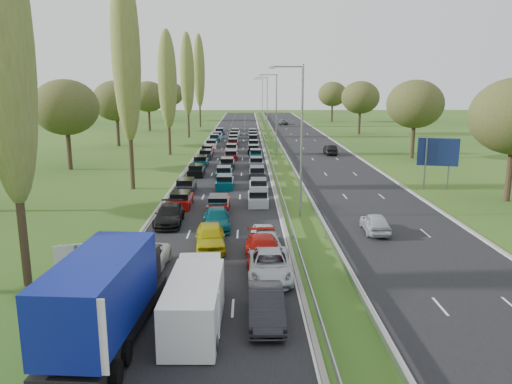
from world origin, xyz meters
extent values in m
plane|color=#224917|center=(4.50, 80.00, 0.00)|extent=(260.00, 260.00, 0.00)
cube|color=black|center=(-2.25, 82.50, 0.00)|extent=(10.50, 215.00, 0.04)
cube|color=black|center=(11.25, 82.50, 0.00)|extent=(10.50, 215.00, 0.04)
cube|color=gray|center=(3.35, 82.50, 0.55)|extent=(0.06, 215.00, 0.32)
cube|color=gray|center=(5.65, 82.50, 0.55)|extent=(0.06, 215.00, 0.32)
cylinder|color=gray|center=(4.50, 43.00, 6.00)|extent=(0.18, 0.18, 12.00)
cylinder|color=gray|center=(4.50, 78.00, 6.00)|extent=(0.18, 0.18, 12.00)
cylinder|color=gray|center=(4.50, 113.00, 6.00)|extent=(0.18, 0.18, 12.00)
cylinder|color=gray|center=(4.50, 148.00, 6.00)|extent=(0.18, 0.18, 12.00)
cylinder|color=#2D2116|center=(-11.50, 29.00, 3.60)|extent=(0.44, 0.44, 7.20)
ellipsoid|color=#616A2D|center=(-11.50, 29.00, 12.40)|extent=(2.80, 2.80, 16.00)
cylinder|color=#2D2116|center=(-11.50, 54.00, 3.96)|extent=(0.44, 0.44, 7.92)
ellipsoid|color=#616A2D|center=(-11.50, 54.00, 13.64)|extent=(2.80, 2.80, 17.60)
cylinder|color=#2D2116|center=(-11.50, 79.00, 3.24)|extent=(0.44, 0.44, 6.48)
ellipsoid|color=#616A2D|center=(-11.50, 79.00, 11.16)|extent=(2.80, 2.80, 14.40)
cylinder|color=#2D2116|center=(-11.50, 104.00, 3.60)|extent=(0.44, 0.44, 7.20)
ellipsoid|color=#616A2D|center=(-11.50, 104.00, 12.40)|extent=(2.80, 2.80, 16.00)
cylinder|color=#2D2116|center=(-11.50, 129.00, 3.96)|extent=(0.44, 0.44, 7.92)
ellipsoid|color=#616A2D|center=(-11.50, 129.00, 13.64)|extent=(2.80, 2.80, 17.60)
cylinder|color=#2D2116|center=(-22.00, 66.00, 2.42)|extent=(0.56, 0.56, 4.84)
ellipsoid|color=#38471E|center=(-22.00, 66.00, 7.70)|extent=(8.00, 8.00, 6.80)
cylinder|color=#2D2116|center=(-22.00, 90.00, 2.42)|extent=(0.56, 0.56, 4.84)
ellipsoid|color=#38471E|center=(-22.00, 90.00, 7.70)|extent=(8.00, 8.00, 6.80)
cylinder|color=#2D2116|center=(-22.00, 118.00, 2.42)|extent=(0.56, 0.56, 4.84)
ellipsoid|color=#38471E|center=(-22.00, 118.00, 7.70)|extent=(8.00, 8.00, 6.80)
cylinder|color=#2D2116|center=(-22.00, 150.00, 2.42)|extent=(0.56, 0.56, 4.84)
ellipsoid|color=#38471E|center=(-22.00, 150.00, 7.70)|extent=(8.00, 8.00, 6.80)
cylinder|color=#2D2116|center=(24.00, 48.00, 2.42)|extent=(0.56, 0.56, 4.84)
cylinder|color=#2D2116|center=(24.00, 75.00, 2.42)|extent=(0.56, 0.56, 4.84)
ellipsoid|color=#38471E|center=(24.00, 75.00, 7.70)|extent=(8.00, 8.00, 6.80)
cylinder|color=#2D2116|center=(24.00, 110.00, 2.42)|extent=(0.56, 0.56, 4.84)
ellipsoid|color=#38471E|center=(24.00, 110.00, 7.70)|extent=(8.00, 8.00, 6.80)
cylinder|color=#2D2116|center=(24.00, 145.00, 2.42)|extent=(0.56, 0.56, 4.84)
ellipsoid|color=#38471E|center=(24.00, 145.00, 7.70)|extent=(8.00, 8.00, 6.80)
cube|color=#A50C0A|center=(-5.59, 46.30, 0.44)|extent=(1.75, 4.00, 0.80)
cube|color=black|center=(-5.90, 52.40, 0.44)|extent=(1.75, 4.00, 0.80)
cube|color=black|center=(-5.73, 61.26, 0.44)|extent=(1.75, 4.00, 0.80)
cube|color=#053F4C|center=(-5.86, 68.26, 0.44)|extent=(1.75, 4.00, 0.80)
cube|color=black|center=(-5.72, 74.65, 0.44)|extent=(1.75, 4.00, 0.80)
cube|color=#A50C0A|center=(-5.89, 79.60, 0.44)|extent=(1.75, 4.00, 0.80)
cube|color=silver|center=(-5.80, 87.40, 0.44)|extent=(1.75, 4.00, 0.80)
cube|color=#053F4C|center=(-5.85, 96.50, 0.44)|extent=(1.75, 4.00, 0.80)
cube|color=#B2B7BC|center=(-5.63, 101.26, 0.44)|extent=(1.75, 4.00, 0.80)
cube|color=navy|center=(-5.59, 109.64, 0.44)|extent=(1.75, 4.00, 0.80)
cube|color=#A50C0A|center=(-2.22, 44.71, 0.44)|extent=(1.75, 4.00, 0.80)
cube|color=#053F4C|center=(-2.11, 54.35, 0.44)|extent=(1.75, 4.00, 0.80)
cube|color=#053F4C|center=(-2.44, 59.81, 0.44)|extent=(1.75, 4.00, 0.80)
cube|color=black|center=(-2.34, 66.58, 0.44)|extent=(1.75, 4.00, 0.80)
cube|color=#590F14|center=(-2.08, 73.89, 0.44)|extent=(1.75, 4.00, 0.80)
cube|color=silver|center=(-2.26, 81.39, 0.44)|extent=(1.75, 4.00, 0.80)
cube|color=#A50C0A|center=(-2.27, 89.14, 0.44)|extent=(1.75, 4.00, 0.80)
cube|color=black|center=(-2.35, 94.97, 0.44)|extent=(1.75, 4.00, 0.80)
cube|color=#B2B7BC|center=(-2.39, 101.72, 0.44)|extent=(1.75, 4.00, 0.80)
cube|color=silver|center=(-2.30, 108.10, 0.44)|extent=(1.75, 4.00, 0.80)
cube|color=#B2B7BC|center=(1.15, 47.01, 0.44)|extent=(1.75, 4.00, 0.80)
cube|color=#B2B7BC|center=(1.31, 52.20, 0.44)|extent=(1.75, 4.00, 0.80)
cube|color=black|center=(1.31, 59.66, 0.44)|extent=(1.75, 4.00, 0.80)
cube|color=slate|center=(1.33, 67.19, 0.44)|extent=(1.75, 4.00, 0.80)
cube|color=#053F4C|center=(1.40, 74.94, 0.44)|extent=(1.75, 4.00, 0.80)
cube|color=black|center=(1.15, 80.20, 0.44)|extent=(1.75, 4.00, 0.80)
cube|color=slate|center=(1.24, 86.98, 0.44)|extent=(1.75, 4.00, 0.80)
cube|color=black|center=(1.29, 95.65, 0.44)|extent=(1.75, 4.00, 0.80)
cube|color=#053F4C|center=(1.25, 101.62, 0.44)|extent=(1.75, 4.00, 0.80)
cube|color=black|center=(1.29, 107.71, 0.44)|extent=(1.75, 4.00, 0.80)
imported|color=silver|center=(-5.64, 30.88, 0.71)|extent=(2.43, 5.03, 1.38)
imported|color=black|center=(-5.76, 40.69, 0.75)|extent=(2.19, 5.07, 1.46)
imported|color=#054952|center=(-2.08, 39.63, 0.72)|extent=(2.28, 4.95, 1.40)
imported|color=#B0A70B|center=(-2.20, 34.88, 0.81)|extent=(2.27, 4.81, 1.59)
imported|color=black|center=(1.04, 24.61, 0.77)|extent=(1.60, 4.55, 1.50)
imported|color=silver|center=(1.43, 29.86, 0.74)|extent=(2.41, 5.22, 1.45)
imported|color=#960E09|center=(1.16, 32.17, 0.77)|extent=(2.32, 5.27, 1.51)
imported|color=silver|center=(1.38, 34.82, 0.76)|extent=(2.05, 4.45, 1.48)
imported|color=#ACB3B6|center=(9.42, 38.31, 0.72)|extent=(1.83, 4.20, 1.41)
imported|color=black|center=(12.76, 78.72, 0.75)|extent=(1.56, 4.44, 1.46)
imported|color=slate|center=(9.63, 135.82, 0.71)|extent=(2.31, 4.97, 1.38)
cube|color=black|center=(-5.54, 23.23, 0.72)|extent=(2.50, 9.37, 0.50)
cube|color=navy|center=(-5.54, 22.08, 2.60)|extent=(2.60, 7.08, 2.76)
cube|color=silver|center=(-5.54, 18.57, 2.60)|extent=(2.54, 0.06, 2.66)
cube|color=black|center=(-5.54, 26.77, 1.57)|extent=(2.54, 2.29, 2.20)
cylinder|color=black|center=(-5.54, 26.71, 0.52)|extent=(2.19, 1.00, 1.00)
cylinder|color=black|center=(-5.54, 19.74, 0.52)|extent=(2.19, 1.00, 1.00)
cube|color=white|center=(-2.09, 23.80, 1.19)|extent=(2.23, 5.57, 2.23)
cube|color=black|center=(-2.09, 26.25, 1.08)|extent=(2.17, 0.89, 1.78)
cylinder|color=black|center=(-3.04, 25.58, 0.40)|extent=(0.28, 0.76, 0.76)
cylinder|color=black|center=(-1.15, 22.01, 0.40)|extent=(0.28, 0.76, 0.76)
cube|color=silver|center=(-2.08, 25.48, 1.09)|extent=(2.04, 5.11, 2.04)
cube|color=black|center=(-2.08, 27.73, 0.99)|extent=(1.99, 0.82, 1.64)
cylinder|color=black|center=(-2.95, 27.12, 0.37)|extent=(0.26, 0.70, 0.70)
cylinder|color=black|center=(-1.21, 23.85, 0.37)|extent=(0.26, 0.70, 0.70)
cylinder|color=gray|center=(-9.80, 29.42, 1.05)|extent=(0.16, 0.16, 2.10)
cylinder|color=gray|center=(-9.00, 29.42, 1.05)|extent=(0.16, 0.16, 2.10)
cube|color=silver|center=(-9.40, 29.42, 1.60)|extent=(1.45, 0.58, 1.00)
cylinder|color=gray|center=(18.20, 53.32, 2.60)|extent=(0.16, 0.16, 5.20)
cylinder|color=gray|center=(20.60, 53.32, 2.60)|extent=(0.16, 0.16, 5.20)
cube|color=navy|center=(19.40, 53.32, 3.80)|extent=(3.89, 1.13, 2.80)
camera|label=1|loc=(0.23, 3.87, 10.52)|focal=35.00mm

